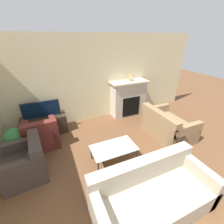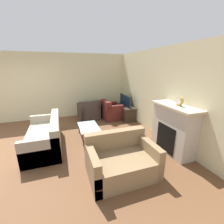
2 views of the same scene
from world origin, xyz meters
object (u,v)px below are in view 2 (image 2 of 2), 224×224
Objects in this scene: couch_sectional at (46,137)px; couch_loveseat at (121,161)px; tv at (125,100)px; armchair_accent at (111,112)px; potted_plant at (103,106)px; armchair_by_window at (89,112)px; mantel_clock at (179,101)px; coffee_table at (89,128)px.

couch_sectional is 2.29m from couch_loveseat.
tv reaches higher than couch_sectional.
tv is 0.78m from armchair_accent.
couch_loveseat is at bearing -10.39° from potted_plant.
mantel_clock is at bearing 110.44° from armchair_by_window.
couch_sectional is 1.23m from coffee_table.
mantel_clock reaches higher than armchair_by_window.
armchair_accent is 1.05× the size of potted_plant.
armchair_by_window reaches higher than coffee_table.
armchair_by_window is 0.93m from armchair_accent.
tv is 0.51× the size of couch_sectional.
tv is 1.07m from potted_plant.
armchair_accent is 3.86× the size of mantel_clock.
potted_plant is (-0.22, 0.67, 0.17)m from armchair_by_window.
couch_sectional is at bearing -46.54° from potted_plant.
couch_sectional is (1.50, -3.06, -0.49)m from tv.
armchair_accent is (-0.08, -0.61, -0.48)m from tv.
couch_loveseat and armchair_accent have the same top height.
mantel_clock is (1.52, 1.93, 1.01)m from coffee_table.
couch_loveseat is 1.52× the size of armchair_by_window.
armchair_by_window is 3.81m from mantel_clock.
tv is 1.10× the size of armchair_by_window.
coffee_table is at bearing -26.91° from potted_plant.
armchair_by_window is 1.81m from coffee_table.
coffee_table is (-1.81, -0.32, 0.06)m from couch_loveseat.
mantel_clock is (1.40, 3.16, 1.06)m from couch_sectional.
potted_plant is (-0.54, -0.21, 0.17)m from armchair_accent.
tv is 0.72× the size of couch_loveseat.
couch_sectional reaches higher than coffee_table.
mantel_clock is (3.30, 1.58, 1.05)m from armchair_by_window.
mantel_clock is at bearing 66.06° from couch_sectional.
armchair_accent is at bearing 74.54° from couch_loveseat.
couch_loveseat reaches higher than potted_plant.
couch_loveseat is at bearing 161.26° from armchair_accent.
mantel_clock is (3.52, 0.91, 0.88)m from potted_plant.
armchair_by_window and armchair_accent have the same top height.
armchair_by_window is at bearing -71.52° from potted_plant.
tv is 3.44m from couch_sectional.
armchair_by_window is 4.17× the size of mantel_clock.
couch_sectional is at bearing -84.37° from coffee_table.
armchair_accent is at bearing 154.96° from armchair_by_window.
tv reaches higher than couch_loveseat.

